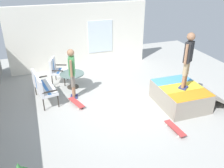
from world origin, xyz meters
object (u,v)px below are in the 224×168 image
Objects in this scene: person_watching at (72,70)px; skateboard_spare at (175,128)px; skate_ramp at (181,96)px; patio_bench at (42,85)px; person_skater at (188,57)px; patio_chair_near_house at (56,68)px; skateboard_by_bench at (76,103)px; patio_table at (72,78)px.

person_watching reaches higher than skateboard_spare.
patio_bench is (1.66, 4.29, 0.29)m from skate_ramp.
person_skater is 2.17m from skateboard_spare.
skateboard_by_bench is at bearing -168.66° from patio_chair_near_house.
patio_bench is at bearing 49.69° from skateboard_spare.
person_watching reaches higher than patio_chair_near_house.
person_skater is 3.83m from skateboard_by_bench.
patio_bench reaches higher than patio_table.
skateboard_spare is (-2.27, -2.35, 0.00)m from skateboard_by_bench.
patio_bench is at bearing 68.80° from skate_ramp.
patio_bench is 1.37m from patio_table.
person_watching is at bearing -92.68° from patio_bench.
skate_ramp is at bearing -11.96° from person_skater.
skateboard_spare is (-1.18, 0.93, -0.24)m from skate_ramp.
skate_ramp is 2.51× the size of patio_table.
skate_ramp is 4.61m from patio_bench.
patio_chair_near_house is at bearing 16.66° from person_watching.
patio_table is (-0.58, -0.51, -0.21)m from patio_chair_near_house.
person_skater is (-3.06, -3.64, 1.11)m from patio_chair_near_house.
person_watching is at bearing 39.65° from skateboard_spare.
skateboard_spare is (-1.09, 0.91, -1.64)m from person_skater.
person_watching is 1.10m from skateboard_by_bench.
person_skater is at bearing -117.88° from person_watching.
skateboard_spare is at bearing -146.70° from patio_chair_near_house.
skateboard_by_bench is at bearing 70.13° from person_skater.
patio_bench reaches higher than skateboard_by_bench.
person_skater is at bearing -128.40° from patio_table.
patio_chair_near_house is 1.99m from skateboard_by_bench.
patio_table is 1.01m from person_watching.
patio_table is 1.11× the size of skateboard_spare.
patio_table is 1.09× the size of skateboard_by_bench.
skateboard_spare is (-2.85, -3.36, -0.53)m from patio_bench.
patio_bench is at bearing 153.99° from patio_chair_near_house.
person_watching reaches higher than skateboard_by_bench.
patio_chair_near_house is 0.57× the size of person_skater.
skate_ramp is 2.75× the size of skateboard_by_bench.
skateboard_by_bench is (1.18, 3.26, -1.64)m from person_skater.
skateboard_by_bench is at bearing 71.73° from skate_ramp.
person_watching is at bearing -2.80° from skateboard_by_bench.
person_skater is at bearing -112.39° from patio_bench.
patio_bench is 0.74× the size of person_skater.
patio_chair_near_house reaches higher than patio_table.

